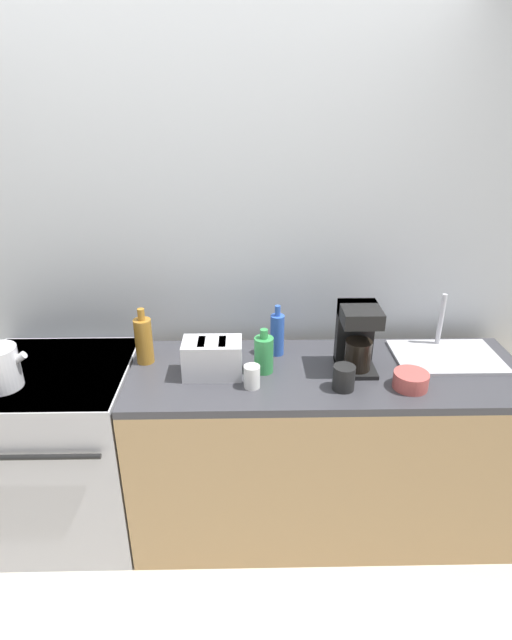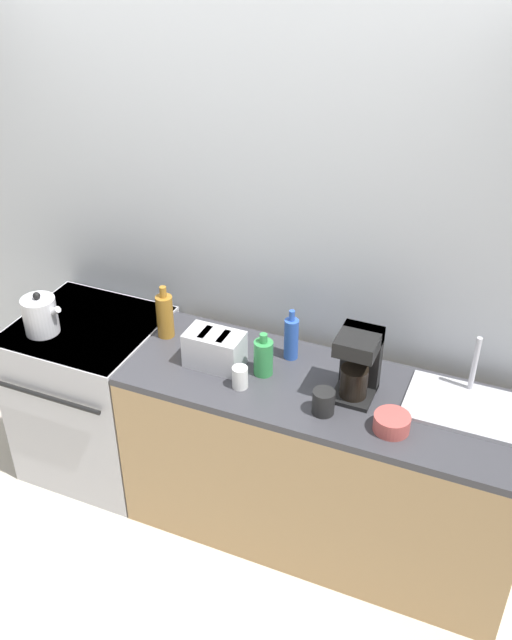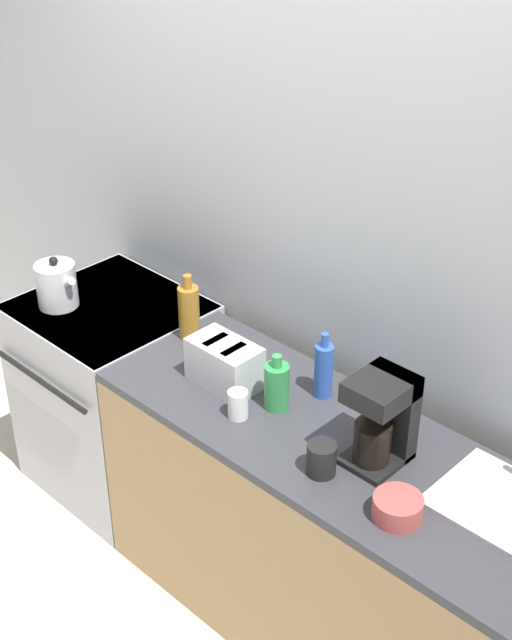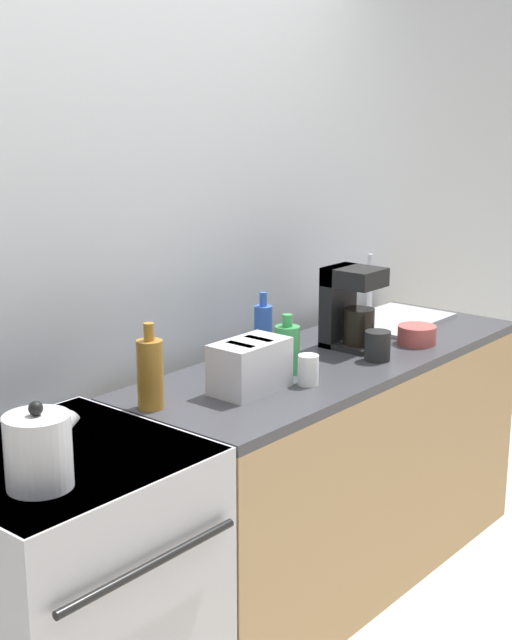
{
  "view_description": "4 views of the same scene",
  "coord_description": "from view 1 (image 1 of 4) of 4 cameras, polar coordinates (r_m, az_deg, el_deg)",
  "views": [
    {
      "loc": [
        0.28,
        -1.67,
        2.07
      ],
      "look_at": [
        0.32,
        0.36,
        1.14
      ],
      "focal_mm": 28.0,
      "sensor_mm": 36.0,
      "label": 1
    },
    {
      "loc": [
        1.35,
        -2.1,
        2.85
      ],
      "look_at": [
        0.31,
        0.34,
        1.16
      ],
      "focal_mm": 40.0,
      "sensor_mm": 36.0,
      "label": 2
    },
    {
      "loc": [
        2.05,
        -1.54,
        2.77
      ],
      "look_at": [
        0.19,
        0.39,
        1.16
      ],
      "focal_mm": 50.0,
      "sensor_mm": 36.0,
      "label": 3
    },
    {
      "loc": [
        -2.0,
        -1.52,
        1.85
      ],
      "look_at": [
        0.25,
        0.37,
        1.11
      ],
      "focal_mm": 50.0,
      "sensor_mm": 36.0,
      "label": 4
    }
  ],
  "objects": [
    {
      "name": "cup_white",
      "position": [
        2.17,
        -0.47,
        -6.48
      ],
      "size": [
        0.07,
        0.07,
        0.1
      ],
      "color": "white",
      "rests_on": "counter_block"
    },
    {
      "name": "ground_plane",
      "position": [
        2.68,
        -7.51,
        -26.41
      ],
      "size": [
        12.0,
        12.0,
        0.0
      ],
      "primitive_type": "plane",
      "color": "beige"
    },
    {
      "name": "sink_tray",
      "position": [
        2.58,
        20.87,
        -3.7
      ],
      "size": [
        0.5,
        0.34,
        0.28
      ],
      "color": "#B7B7BC",
      "rests_on": "counter_block"
    },
    {
      "name": "bottle_blue",
      "position": [
        2.41,
        2.44,
        -1.62
      ],
      "size": [
        0.07,
        0.07,
        0.26
      ],
      "color": "#2D56B7",
      "rests_on": "counter_block"
    },
    {
      "name": "bottle_amber",
      "position": [
        2.39,
        -12.7,
        -2.25
      ],
      "size": [
        0.08,
        0.08,
        0.27
      ],
      "color": "#9E6B23",
      "rests_on": "counter_block"
    },
    {
      "name": "bowl",
      "position": [
        2.27,
        17.26,
        -6.6
      ],
      "size": [
        0.15,
        0.15,
        0.07
      ],
      "color": "#B24C47",
      "rests_on": "counter_block"
    },
    {
      "name": "cup_black",
      "position": [
        2.18,
        10.0,
        -6.51
      ],
      "size": [
        0.1,
        0.1,
        0.11
      ],
      "color": "black",
      "rests_on": "counter_block"
    },
    {
      "name": "coffee_maker",
      "position": [
        2.31,
        11.48,
        -1.71
      ],
      "size": [
        0.17,
        0.21,
        0.31
      ],
      "color": "black",
      "rests_on": "counter_block"
    },
    {
      "name": "toaster",
      "position": [
        2.25,
        -5.0,
        -4.34
      ],
      "size": [
        0.26,
        0.16,
        0.17
      ],
      "color": "#BCBCC1",
      "rests_on": "counter_block"
    },
    {
      "name": "wall_back",
      "position": [
        2.54,
        -7.47,
        6.65
      ],
      "size": [
        8.0,
        0.05,
        2.6
      ],
      "color": "silver",
      "rests_on": "ground_plane"
    },
    {
      "name": "stove",
      "position": [
        2.73,
        -20.89,
        -13.44
      ],
      "size": [
        0.7,
        0.71,
        0.9
      ],
      "color": "#B7B7BC",
      "rests_on": "ground_plane"
    },
    {
      "name": "kettle",
      "position": [
        2.41,
        -27.23,
        -4.86
      ],
      "size": [
        0.21,
        0.17,
        0.23
      ],
      "color": "silver",
      "rests_on": "stove"
    },
    {
      "name": "bottle_green",
      "position": [
        2.26,
        0.9,
        -3.91
      ],
      "size": [
        0.09,
        0.09,
        0.21
      ],
      "color": "#338C47",
      "rests_on": "counter_block"
    },
    {
      "name": "counter_block",
      "position": [
        2.59,
        7.63,
        -14.38
      ],
      "size": [
        1.84,
        0.63,
        0.9
      ],
      "color": "tan",
      "rests_on": "ground_plane"
    }
  ]
}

